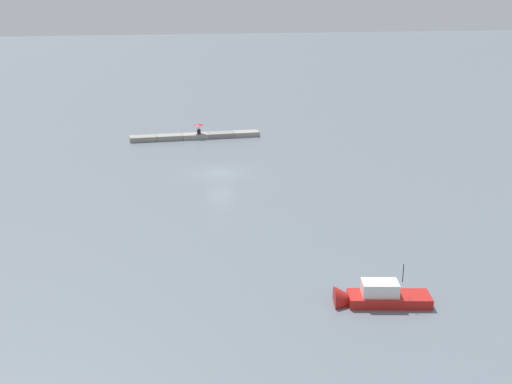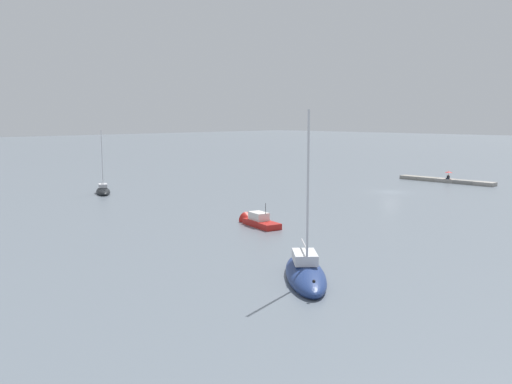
# 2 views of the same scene
# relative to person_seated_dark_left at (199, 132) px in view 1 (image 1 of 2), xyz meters

# --- Properties ---
(ground_plane) EXTENTS (500.00, 500.00, 0.00)m
(ground_plane) POSITION_rel_person_seated_dark_left_xyz_m (0.41, 16.37, -0.83)
(ground_plane) COLOR slate
(seawall_pier) EXTENTS (15.53, 1.80, 0.58)m
(seawall_pier) POSITION_rel_person_seated_dark_left_xyz_m (0.41, -0.17, -0.54)
(seawall_pier) COLOR gray
(seawall_pier) RESTS_ON ground_plane
(person_seated_dark_left) EXTENTS (0.40, 0.60, 0.73)m
(person_seated_dark_left) POSITION_rel_person_seated_dark_left_xyz_m (0.00, 0.00, 0.00)
(person_seated_dark_left) COLOR #1E2333
(person_seated_dark_left) RESTS_ON seawall_pier
(umbrella_open_red) EXTENTS (1.19, 1.19, 1.26)m
(umbrella_open_red) POSITION_rel_person_seated_dark_left_xyz_m (-0.00, -0.17, 0.85)
(umbrella_open_red) COLOR black
(umbrella_open_red) RESTS_ON seawall_pier
(motorboat_red_near) EXTENTS (5.50, 2.82, 2.96)m
(motorboat_red_near) POSITION_rel_person_seated_dark_left_xyz_m (-2.77, 45.79, -0.52)
(motorboat_red_near) COLOR red
(motorboat_red_near) RESTS_ON ground_plane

